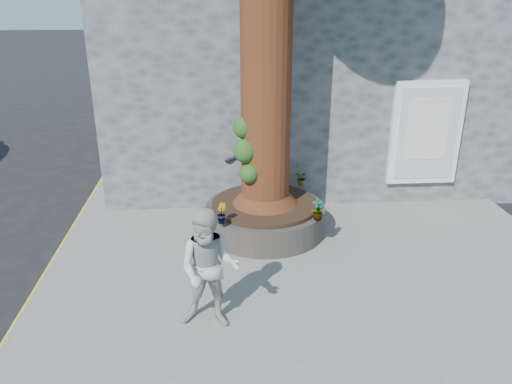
{
  "coord_description": "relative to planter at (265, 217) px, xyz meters",
  "views": [
    {
      "loc": [
        -0.05,
        -6.74,
        4.48
      ],
      "look_at": [
        0.56,
        1.23,
        1.25
      ],
      "focal_mm": 35.0,
      "sensor_mm": 36.0,
      "label": 1
    }
  ],
  "objects": [
    {
      "name": "ground",
      "position": [
        -0.8,
        -2.0,
        -0.41
      ],
      "size": [
        120.0,
        120.0,
        0.0
      ],
      "primitive_type": "plane",
      "color": "black",
      "rests_on": "ground"
    },
    {
      "name": "pavement",
      "position": [
        0.7,
        -1.0,
        -0.35
      ],
      "size": [
        9.0,
        8.0,
        0.12
      ],
      "primitive_type": "cube",
      "color": "slate",
      "rests_on": "ground"
    },
    {
      "name": "yellow_line",
      "position": [
        -3.85,
        -1.0,
        -0.41
      ],
      "size": [
        0.1,
        30.0,
        0.01
      ],
      "primitive_type": "cube",
      "color": "yellow",
      "rests_on": "ground"
    },
    {
      "name": "stone_shop",
      "position": [
        1.7,
        5.2,
        2.75
      ],
      "size": [
        10.3,
        8.3,
        6.3
      ],
      "color": "#4A4D4F",
      "rests_on": "ground"
    },
    {
      "name": "planter",
      "position": [
        0.0,
        0.0,
        0.0
      ],
      "size": [
        2.3,
        2.3,
        0.6
      ],
      "color": "black",
      "rests_on": "pavement"
    },
    {
      "name": "man",
      "position": [
        -0.65,
        1.35,
        0.68
      ],
      "size": [
        0.77,
        0.57,
        1.95
      ],
      "primitive_type": "imported",
      "rotation": [
        0.0,
        0.0,
        -0.15
      ],
      "color": "#17153A",
      "rests_on": "pavement"
    },
    {
      "name": "woman",
      "position": [
        -1.03,
        -2.88,
        0.59
      ],
      "size": [
        0.96,
        0.81,
        1.75
      ],
      "primitive_type": "imported",
      "rotation": [
        0.0,
        0.0,
        -0.18
      ],
      "color": "#B6B5AE",
      "rests_on": "pavement"
    },
    {
      "name": "shopping_bag",
      "position": [
        -0.49,
        1.2,
        -0.15
      ],
      "size": [
        0.21,
        0.14,
        0.28
      ],
      "primitive_type": "cube",
      "rotation": [
        0.0,
        0.0,
        0.12
      ],
      "color": "white",
      "rests_on": "pavement"
    },
    {
      "name": "plant_a",
      "position": [
        0.85,
        -0.85,
        0.51
      ],
      "size": [
        0.24,
        0.2,
        0.4
      ],
      "primitive_type": "imported",
      "rotation": [
        0.0,
        0.0,
        0.29
      ],
      "color": "gray",
      "rests_on": "planter"
    },
    {
      "name": "plant_b",
      "position": [
        -0.85,
        -0.85,
        0.49
      ],
      "size": [
        0.23,
        0.24,
        0.36
      ],
      "primitive_type": "imported",
      "rotation": [
        0.0,
        0.0,
        1.77
      ],
      "color": "gray",
      "rests_on": "planter"
    },
    {
      "name": "plant_c",
      "position": [
        0.85,
        -0.85,
        0.47
      ],
      "size": [
        0.25,
        0.25,
        0.32
      ],
      "primitive_type": "imported",
      "rotation": [
        0.0,
        0.0,
        3.84
      ],
      "color": "gray",
      "rests_on": "planter"
    },
    {
      "name": "plant_d",
      "position": [
        0.85,
        0.85,
        0.46
      ],
      "size": [
        0.36,
        0.37,
        0.31
      ],
      "primitive_type": "imported",
      "rotation": [
        0.0,
        0.0,
        5.28
      ],
      "color": "gray",
      "rests_on": "planter"
    }
  ]
}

